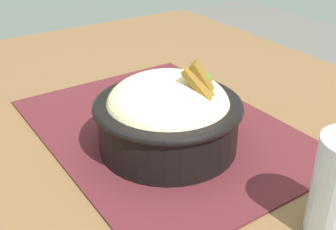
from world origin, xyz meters
name	(u,v)px	position (x,y,z in m)	size (l,w,h in m)	color
table	(155,161)	(0.00, 0.00, 0.67)	(1.14, 0.91, 0.75)	brown
placemat	(166,128)	(-0.03, 0.00, 0.75)	(0.45, 0.33, 0.00)	#47191E
bowl	(168,114)	(-0.07, 0.02, 0.80)	(0.21, 0.21, 0.13)	black
fork	(129,108)	(0.06, 0.01, 0.75)	(0.02, 0.13, 0.00)	silver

